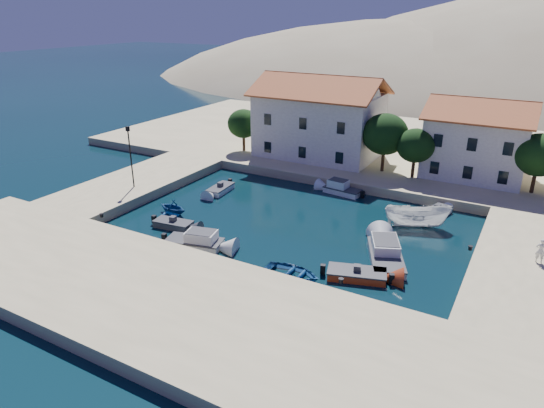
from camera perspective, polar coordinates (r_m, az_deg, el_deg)
The scene contains 21 objects.
ground at distance 35.88m, azimuth -4.51°, elevation -7.93°, with size 400.00×400.00×0.00m, color black.
quay_south at distance 31.59m, azimuth -10.70°, elevation -11.75°, with size 52.00×12.00×1.00m, color tan.
quay_west at distance 53.99m, azimuth -15.53°, elevation 2.39°, with size 8.00×20.00×1.00m, color tan.
quay_north at distance 67.80m, azimuth 15.14°, elevation 6.35°, with size 80.00×36.00×1.00m, color tan.
hills at distance 154.89m, azimuth 29.40°, elevation 3.60°, with size 254.00×176.00×99.00m.
building_left at distance 59.83m, azimuth 5.58°, elevation 10.36°, with size 14.70×9.45×9.70m.
building_mid at distance 56.37m, azimuth 23.05°, elevation 7.26°, with size 10.50×8.40×8.30m.
trees at distance 54.35m, azimuth 14.65°, elevation 7.39°, with size 37.30×5.30×6.45m.
lamppost at distance 50.39m, azimuth -16.36°, elevation 6.00°, with size 0.35×0.25×6.22m.
bollards at distance 37.01m, azimuth 2.40°, elevation -4.86°, with size 29.36×9.56×0.30m.
motorboat_grey_sw at distance 43.41m, azimuth -11.52°, elevation -2.35°, with size 3.58×1.92×1.25m.
cabin_cruiser_south at distance 39.60m, azimuth -9.12°, elevation -4.35°, with size 4.90×2.97×1.60m.
rowboat_south at distance 35.22m, azimuth 2.37°, elevation -8.48°, with size 2.96×4.14×0.86m, color navy.
motorboat_red_se at distance 35.33m, azimuth 9.94°, elevation -8.18°, with size 4.49×2.99×1.25m.
cabin_cruiser_east at distance 37.97m, azimuth 13.25°, elevation -5.89°, with size 4.46×6.24×1.60m.
boat_east at distance 44.62m, azimuth 16.59°, elevation -2.59°, with size 2.14×5.68×2.19m, color white.
motorboat_white_ne at distance 47.63m, azimuth 18.83°, elevation -0.90°, with size 2.35×3.49×1.25m.
rowboat_west at distance 46.45m, azimuth -11.54°, elevation -1.11°, with size 2.61×3.02×1.59m, color navy.
motorboat_white_west at distance 51.11m, azimuth -6.08°, elevation 1.74°, with size 1.86×3.65×1.25m.
cabin_cruiser_north at distance 50.75m, azimuth 8.30°, elevation 1.70°, with size 4.05×2.09×1.60m.
pedestrian at distance 39.42m, azimuth 29.06°, elevation -4.83°, with size 0.67×0.44×1.84m, color silver.
Camera 1 is at (17.66, -25.66, 17.81)m, focal length 32.00 mm.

